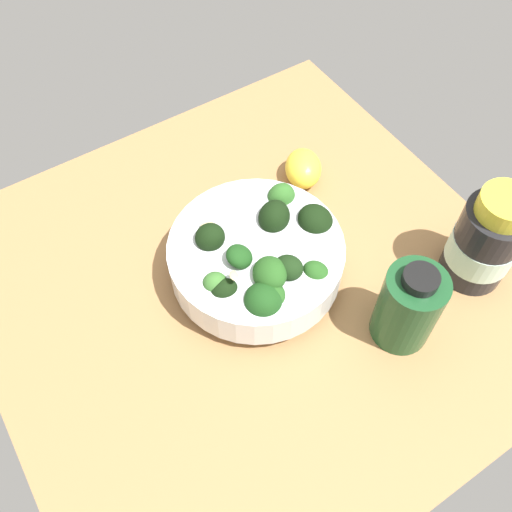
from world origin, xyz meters
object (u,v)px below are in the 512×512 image
bottle_tall (485,241)px  bottle_short (408,306)px  bowl_of_broccoli (259,256)px  lemon_wedge (303,168)px

bottle_tall → bottle_short: size_ratio=1.18×
bottle_short → bowl_of_broccoli: bearing=-57.7°
bowl_of_broccoli → lemon_wedge: 16.98cm
bowl_of_broccoli → bottle_short: 17.75cm
bowl_of_broccoli → bottle_short: bearing=122.3°
bowl_of_broccoli → bottle_short: size_ratio=1.86×
bowl_of_broccoli → bottle_tall: 26.08cm
lemon_wedge → bottle_short: bottle_short is taller
bottle_tall → lemon_wedge: bearing=-69.8°
lemon_wedge → bottle_tall: bottle_tall is taller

